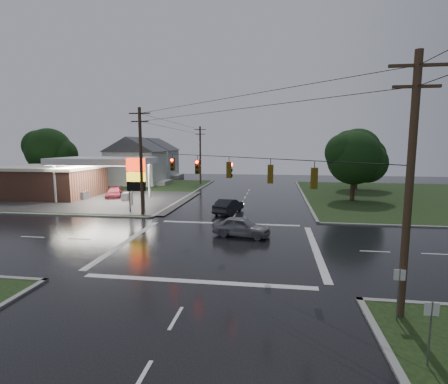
# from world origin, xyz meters

# --- Properties ---
(ground) EXTENTS (120.00, 120.00, 0.00)m
(ground) POSITION_xyz_m (0.00, 0.00, 0.00)
(ground) COLOR black
(ground) RESTS_ON ground
(grass_nw) EXTENTS (36.00, 36.00, 0.08)m
(grass_nw) POSITION_xyz_m (-26.00, 26.00, 0.04)
(grass_nw) COLOR black
(grass_nw) RESTS_ON ground
(grass_ne) EXTENTS (36.00, 36.00, 0.08)m
(grass_ne) POSITION_xyz_m (26.00, 26.00, 0.04)
(grass_ne) COLOR black
(grass_ne) RESTS_ON ground
(gas_station) EXTENTS (26.20, 18.00, 5.60)m
(gas_station) POSITION_xyz_m (-25.68, 19.70, 2.55)
(gas_station) COLOR #2D2D2D
(gas_station) RESTS_ON ground
(pylon_sign) EXTENTS (2.00, 0.35, 6.00)m
(pylon_sign) POSITION_xyz_m (-10.50, 10.50, 4.01)
(pylon_sign) COLOR #59595E
(pylon_sign) RESTS_ON ground
(utility_pole_nw) EXTENTS (2.20, 0.32, 11.00)m
(utility_pole_nw) POSITION_xyz_m (-9.50, 9.50, 5.72)
(utility_pole_nw) COLOR #382619
(utility_pole_nw) RESTS_ON ground
(utility_pole_se) EXTENTS (2.20, 0.32, 11.00)m
(utility_pole_se) POSITION_xyz_m (9.50, -9.50, 5.72)
(utility_pole_se) COLOR #382619
(utility_pole_se) RESTS_ON ground
(utility_pole_n) EXTENTS (2.20, 0.32, 10.50)m
(utility_pole_n) POSITION_xyz_m (-9.50, 38.00, 5.47)
(utility_pole_n) COLOR #382619
(utility_pole_n) RESTS_ON ground
(traffic_signals) EXTENTS (26.87, 26.87, 1.47)m
(traffic_signals) POSITION_xyz_m (0.02, -0.02, 6.48)
(traffic_signals) COLOR black
(traffic_signals) RESTS_ON ground
(house_near) EXTENTS (11.05, 8.48, 8.60)m
(house_near) POSITION_xyz_m (-20.95, 36.00, 4.41)
(house_near) COLOR silver
(house_near) RESTS_ON ground
(house_far) EXTENTS (11.05, 8.48, 8.60)m
(house_far) POSITION_xyz_m (-21.95, 48.00, 4.41)
(house_far) COLOR silver
(house_far) RESTS_ON ground
(tree_nw_behind) EXTENTS (8.93, 7.60, 10.00)m
(tree_nw_behind) POSITION_xyz_m (-33.84, 29.99, 6.18)
(tree_nw_behind) COLOR black
(tree_nw_behind) RESTS_ON ground
(tree_ne_near) EXTENTS (7.99, 6.80, 8.98)m
(tree_ne_near) POSITION_xyz_m (14.14, 21.99, 5.56)
(tree_ne_near) COLOR black
(tree_ne_near) RESTS_ON ground
(tree_ne_far) EXTENTS (8.46, 7.20, 9.80)m
(tree_ne_far) POSITION_xyz_m (17.15, 33.99, 6.18)
(tree_ne_far) COLOR black
(tree_ne_far) RESTS_ON ground
(car_north) EXTENTS (2.94, 5.04, 1.57)m
(car_north) POSITION_xyz_m (-0.80, 11.90, 0.79)
(car_north) COLOR black
(car_north) RESTS_ON ground
(car_crossing) EXTENTS (4.89, 2.71, 1.57)m
(car_crossing) POSITION_xyz_m (1.50, 2.69, 0.79)
(car_crossing) COLOR gray
(car_crossing) RESTS_ON ground
(car_pump) EXTENTS (3.30, 5.19, 1.40)m
(car_pump) POSITION_xyz_m (-17.78, 20.27, 0.70)
(car_pump) COLOR maroon
(car_pump) RESTS_ON ground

